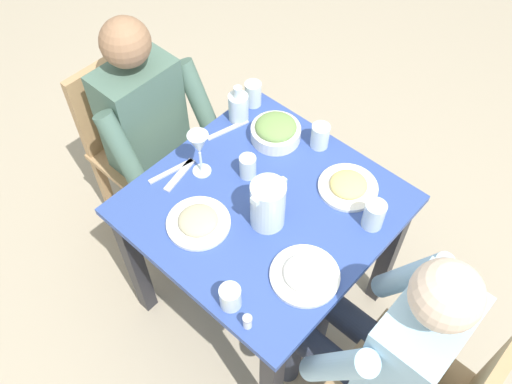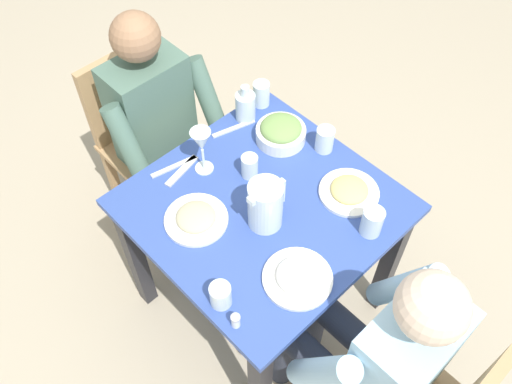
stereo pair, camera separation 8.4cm
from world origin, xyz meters
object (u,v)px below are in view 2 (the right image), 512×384
Objects in this scene: diner_far at (166,133)px; wine_glass at (201,143)px; water_glass_near_left at (221,295)px; water_glass_center at (372,222)px; salt_shaker at (236,321)px; plate_beans at (196,218)px; plate_yoghurt at (298,277)px; salad_bowl at (281,132)px; water_glass_near_right at (325,140)px; dining_table at (263,224)px; plate_fries at (349,191)px; oil_carafe at (245,108)px; water_pitcher at (265,205)px; diner_near at (373,349)px; chair_far at (143,132)px; water_glass_far_right at (261,94)px; water_glass_by_pitcher at (250,166)px.

diner_far reaches higher than wine_glass.
water_glass_center is (0.54, -0.15, 0.01)m from water_glass_near_left.
water_glass_near_left is at bearing 78.16° from salt_shaker.
plate_beans is 0.98× the size of plate_yoghurt.
salad_bowl is 3.60× the size of salt_shaker.
water_glass_center is 0.40m from water_glass_near_right.
salt_shaker is at bearing -112.88° from plate_beans.
plate_yoghurt is at bearing -130.22° from salad_bowl.
dining_table is 3.89× the size of plate_fries.
oil_carafe is at bearing 45.05° from salt_shaker.
water_pitcher is 0.40m from salad_bowl.
water_pitcher reaches higher than salad_bowl.
oil_carafe is at bearing 41.58° from water_glass_near_left.
water_glass_near_left is at bearing -115.70° from diner_far.
water_pitcher reaches higher than water_glass_center.
diner_near reaches higher than water_glass_near_left.
plate_beans is (-0.23, -0.69, 0.26)m from chair_far.
plate_beans reaches higher than dining_table.
water_glass_near_left is at bearing -179.84° from plate_fries.
chair_far is at bearing 113.62° from water_glass_near_right.
plate_beans is 0.41m from plate_yoghurt.
water_glass_far_right is at bearing 38.01° from water_glass_near_left.
diner_far is at bearing 146.65° from water_glass_far_right.
plate_yoghurt reaches higher than dining_table.
salt_shaker is at bearing -101.84° from water_glass_near_left.
wine_glass reaches higher than water_glass_by_pitcher.
diner_near is 0.86m from salad_bowl.
water_pitcher is at bearing -132.71° from water_glass_far_right.
diner_near is 10.85× the size of water_glass_center.
diner_far is 13.58× the size of water_glass_near_left.
water_glass_far_right is at bearing 39.55° from water_glass_by_pitcher.
water_glass_center reaches higher than water_glass_near_right.
water_pitcher is at bearing 32.65° from salt_shaker.
dining_table is 9.81× the size of water_glass_near_left.
water_pitcher is at bearing -95.42° from diner_far.
water_glass_near_right is at bearing 54.35° from diner_near.
wine_glass is at bearing 86.77° from diner_near.
water_glass_near_left is at bearing -115.96° from plate_beans.
chair_far is 0.75× the size of diner_far.
water_glass_by_pitcher reaches higher than water_glass_near_left.
diner_far reaches higher than water_pitcher.
chair_far reaches higher than water_glass_by_pitcher.
chair_far reaches higher than water_glass_near_left.
wine_glass is (-0.31, 0.09, 0.10)m from salad_bowl.
salad_bowl reaches higher than plate_beans.
water_glass_far_right reaches higher than water_glass_near_left.
water_glass_center is (0.40, -0.44, 0.04)m from plate_beans.
water_glass_far_right reaches higher than plate_beans.
chair_far is 0.59m from oil_carafe.
plate_yoghurt reaches higher than plate_beans.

